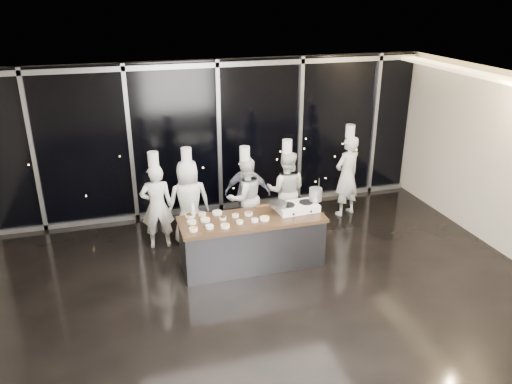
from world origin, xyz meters
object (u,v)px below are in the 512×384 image
at_px(chef_left, 189,201).
at_px(chef_center, 245,197).
at_px(chef_far_left, 157,205).
at_px(chef_side, 347,175).
at_px(chef_right, 286,190).
at_px(demo_counter, 252,241).
at_px(frying_pan, 277,204).
at_px(guest, 248,193).
at_px(stock_pot, 316,194).
at_px(stove, 297,207).

distance_m(chef_left, chef_center, 1.08).
relative_size(chef_far_left, chef_center, 1.03).
bearing_deg(chef_side, chef_right, -9.61).
distance_m(demo_counter, frying_pan, 0.78).
bearing_deg(demo_counter, chef_right, 49.40).
relative_size(chef_far_left, chef_right, 1.00).
height_order(frying_pan, guest, guest).
xyz_separation_m(demo_counter, chef_left, (-0.89, 1.17, 0.37)).
bearing_deg(demo_counter, chef_side, 30.98).
xyz_separation_m(frying_pan, chef_left, (-1.36, 1.10, -0.24)).
height_order(chef_left, chef_center, chef_left).
height_order(chef_far_left, guest, chef_far_left).
distance_m(stock_pot, chef_side, 1.92).
bearing_deg(chef_side, frying_pan, 14.82).
xyz_separation_m(demo_counter, frying_pan, (0.48, 0.07, 0.61)).
bearing_deg(chef_side, guest, -17.92).
height_order(demo_counter, stock_pot, stock_pot).
height_order(stove, stock_pot, stock_pot).
relative_size(stove, stock_pot, 3.30).
height_order(guest, chef_side, chef_side).
height_order(chef_center, chef_side, chef_side).
xyz_separation_m(chef_far_left, guest, (1.78, 0.27, -0.07)).
xyz_separation_m(chef_center, chef_right, (0.85, 0.05, 0.02)).
xyz_separation_m(chef_far_left, chef_right, (2.52, 0.09, -0.02)).
height_order(stove, chef_right, chef_right).
relative_size(demo_counter, chef_left, 1.32).
bearing_deg(stove, stock_pot, 1.04).
bearing_deg(chef_far_left, demo_counter, 147.32).
bearing_deg(chef_center, chef_far_left, -13.72).
height_order(stove, chef_left, chef_left).
bearing_deg(chef_far_left, guest, -166.74).
xyz_separation_m(stove, chef_side, (1.65, 1.42, -0.08)).
relative_size(stock_pot, chef_left, 0.12).
bearing_deg(chef_center, chef_left, -15.26).
height_order(chef_right, chef_side, chef_side).
bearing_deg(chef_center, demo_counter, 65.64).
bearing_deg(stove, frying_pan, 177.13).
distance_m(chef_left, guest, 1.22).
xyz_separation_m(guest, chef_side, (2.18, 0.10, 0.12)).
height_order(frying_pan, stock_pot, stock_pot).
xyz_separation_m(chef_right, chef_side, (1.44, 0.28, 0.07)).
relative_size(frying_pan, chef_right, 0.31).
bearing_deg(chef_left, chef_center, 176.48).
bearing_deg(chef_far_left, chef_center, -174.06).
xyz_separation_m(chef_far_left, chef_side, (3.96, 0.36, 0.05)).
xyz_separation_m(demo_counter, chef_far_left, (-1.48, 1.13, 0.38)).
relative_size(demo_counter, chef_right, 1.34).
bearing_deg(frying_pan, chef_right, 60.03).
relative_size(guest, chef_right, 0.83).
bearing_deg(chef_left, frying_pan, 137.91).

